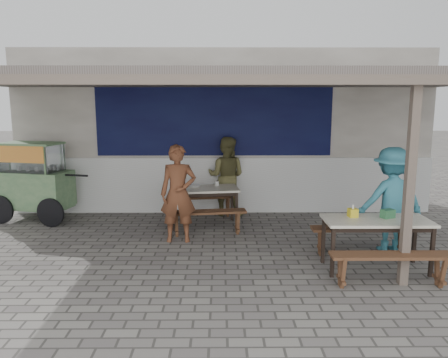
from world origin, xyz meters
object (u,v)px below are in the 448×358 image
patron_wall_side (226,176)px  patron_right_table (391,200)px  vendor_cart (34,179)px  patron_street_side (178,194)px  bench_left_wall (201,201)px  condiment_bowl (195,186)px  table_right (377,224)px  donation_box (388,214)px  condiment_jar (217,183)px  tissue_box (353,213)px  table_left (204,192)px  bench_left_street (207,217)px  bench_right_wall (362,234)px  bench_right_street (391,262)px

patron_wall_side → patron_right_table: size_ratio=0.99×
vendor_cart → patron_street_side: size_ratio=1.22×
bench_left_wall → vendor_cart: 3.40m
patron_street_side → condiment_bowl: patron_street_side is taller
vendor_cart → patron_street_side: (3.03, -1.37, -0.02)m
bench_left_wall → table_right: bearing=-55.4°
patron_right_table → donation_box: (-0.34, -0.77, -0.03)m
bench_left_wall → condiment_jar: 0.68m
tissue_box → donation_box: tissue_box is taller
table_left → bench_left_wall: (-0.08, 0.62, -0.34)m
bench_left_street → vendor_cart: bearing=156.4°
bench_left_street → condiment_bowl: (-0.25, 0.69, 0.44)m
donation_box → bench_right_wall: bearing=108.1°
condiment_jar → vendor_cart: bearing=177.4°
table_right → condiment_bowl: (-2.71, 2.36, 0.10)m
bench_right_street → condiment_bowl: condiment_bowl is taller
patron_street_side → donation_box: (3.12, -1.27, -0.03)m
table_right → tissue_box: tissue_box is taller
patron_wall_side → condiment_bowl: 0.99m
bench_left_street → bench_right_street: same height
table_left → vendor_cart: (-3.43, 0.41, 0.19)m
bench_right_wall → condiment_bowl: bearing=147.2°
patron_wall_side → tissue_box: bearing=134.7°
bench_right_street → vendor_cart: size_ratio=0.77×
condiment_bowl → bench_right_wall: bearing=-32.9°
bench_right_street → bench_right_wall: same height
tissue_box → donation_box: bearing=-6.3°
table_left → tissue_box: tissue_box is taller
bench_right_street → patron_right_table: bearing=70.4°
bench_left_wall → patron_wall_side: patron_wall_side is taller
bench_right_wall → patron_street_side: bearing=166.0°
table_left → condiment_bowl: size_ratio=6.37×
bench_left_wall → bench_right_wall: bearing=-48.8°
table_left → patron_street_side: patron_street_side is taller
patron_wall_side → donation_box: 3.81m
bench_left_street → condiment_bowl: size_ratio=6.57×
bench_right_wall → donation_box: (0.17, -0.53, 0.47)m
condiment_jar → condiment_bowl: (-0.42, -0.18, -0.02)m
table_right → patron_street_side: patron_street_side is taller
bench_left_street → donation_box: bearing=-38.6°
patron_right_table → donation_box: patron_right_table is taller
bench_left_street → tissue_box: size_ratio=11.60×
bench_right_street → bench_left_wall: bearing=126.7°
patron_street_side → tissue_box: size_ratio=13.63×
bench_left_street → bench_right_street: 3.35m
patron_street_side → bench_right_street: bearing=-36.0°
patron_street_side → bench_left_wall: bearing=75.9°
patron_street_side → condiment_jar: patron_street_side is taller
bench_left_wall → patron_wall_side: bearing=14.8°
bench_left_wall → bench_right_street: (2.62, -3.53, 0.01)m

